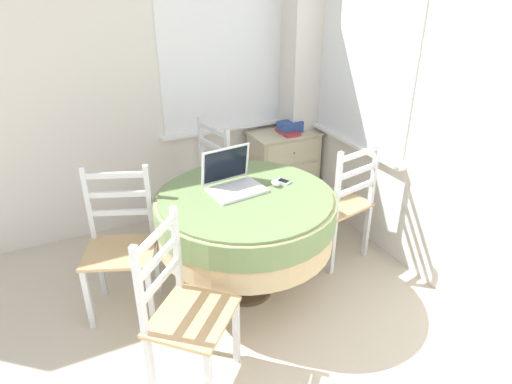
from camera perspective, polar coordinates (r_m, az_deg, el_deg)
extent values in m
cube|color=silver|center=(3.77, -23.32, 11.99)|extent=(4.26, 0.06, 2.55)
cube|color=white|center=(3.98, -4.27, 17.88)|extent=(1.10, 0.01, 1.42)
cube|color=white|center=(4.13, -3.77, 7.87)|extent=(1.18, 0.07, 0.02)
cube|color=white|center=(3.69, 13.43, 16.56)|extent=(0.01, 1.10, 1.42)
cube|color=white|center=(3.86, 11.96, 5.98)|extent=(0.07, 1.18, 0.02)
cube|color=silver|center=(4.21, 5.60, 15.34)|extent=(0.28, 0.28, 2.55)
cylinder|color=#4C3D2D|center=(3.34, -1.19, -11.96)|extent=(0.36, 0.36, 0.03)
cylinder|color=#4C3D2D|center=(3.12, -1.26, -6.57)|extent=(0.11, 0.11, 0.72)
cylinder|color=tan|center=(3.01, -1.30, -3.43)|extent=(1.15, 1.15, 0.33)
cylinder|color=#6B8451|center=(2.97, -1.31, -2.08)|extent=(1.18, 1.18, 0.16)
cylinder|color=#6B8451|center=(2.93, -1.33, -0.52)|extent=(1.12, 1.12, 0.02)
cube|color=silver|center=(2.97, -2.41, 0.22)|extent=(0.38, 0.29, 0.02)
cube|color=silver|center=(2.97, -2.56, 0.50)|extent=(0.32, 0.18, 0.00)
cube|color=silver|center=(3.02, -3.84, 3.47)|extent=(0.35, 0.08, 0.25)
cube|color=black|center=(3.02, -3.79, 3.45)|extent=(0.32, 0.07, 0.22)
ellipsoid|color=silver|center=(3.04, 2.48, 1.13)|extent=(0.05, 0.08, 0.04)
cube|color=#B2B7BC|center=(3.10, 3.45, 1.34)|extent=(0.10, 0.12, 0.01)
cube|color=black|center=(3.10, 3.45, 1.44)|extent=(0.07, 0.09, 0.00)
cube|color=tan|center=(3.73, -7.23, 0.44)|extent=(0.47, 0.51, 0.02)
cube|color=silver|center=(3.92, -10.58, -2.32)|extent=(0.04, 0.04, 0.45)
cube|color=silver|center=(3.63, -7.67, -4.68)|extent=(0.04, 0.04, 0.45)
cube|color=silver|center=(4.06, -6.46, -0.93)|extent=(0.04, 0.04, 0.45)
cube|color=silver|center=(3.78, -3.34, -3.08)|extent=(0.04, 0.04, 0.45)
cube|color=silver|center=(3.86, -6.84, 5.66)|extent=(0.04, 0.04, 0.51)
cube|color=silver|center=(3.55, -3.56, 3.93)|extent=(0.04, 0.04, 0.51)
cube|color=silver|center=(3.63, -5.39, 7.67)|extent=(0.10, 0.38, 0.04)
cube|color=silver|center=(3.68, -5.30, 5.72)|extent=(0.10, 0.38, 0.04)
cube|color=silver|center=(3.73, -5.22, 3.81)|extent=(0.10, 0.38, 0.04)
cube|color=tan|center=(3.53, 10.01, -1.42)|extent=(0.50, 0.46, 0.02)
cube|color=silver|center=(3.86, 9.89, -2.73)|extent=(0.04, 0.04, 0.45)
cube|color=silver|center=(3.62, 5.71, -4.61)|extent=(0.04, 0.04, 0.45)
cube|color=silver|center=(3.68, 13.66, -4.72)|extent=(0.04, 0.04, 0.45)
cube|color=silver|center=(3.43, 9.52, -6.86)|extent=(0.04, 0.04, 0.45)
cube|color=silver|center=(3.45, 14.55, 2.38)|extent=(0.04, 0.04, 0.51)
cube|color=silver|center=(3.18, 10.20, 0.66)|extent=(0.04, 0.04, 0.51)
cube|color=silver|center=(3.24, 12.80, 4.66)|extent=(0.38, 0.10, 0.04)
cube|color=silver|center=(3.29, 12.56, 2.52)|extent=(0.38, 0.10, 0.04)
cube|color=silver|center=(3.35, 12.34, 0.45)|extent=(0.38, 0.10, 0.04)
cube|color=tan|center=(2.48, -7.94, -15.14)|extent=(0.58, 0.58, 0.02)
cube|color=silver|center=(2.71, -2.48, -17.09)|extent=(0.05, 0.05, 0.45)
cube|color=silver|center=(2.59, -13.10, -20.70)|extent=(0.05, 0.05, 0.45)
cube|color=silver|center=(2.82, -9.07, -15.43)|extent=(0.05, 0.05, 0.45)
cube|color=silver|center=(2.25, -14.44, -12.02)|extent=(0.05, 0.05, 0.51)
cube|color=silver|center=(2.51, -9.88, -6.94)|extent=(0.05, 0.05, 0.51)
cube|color=silver|center=(2.27, -12.48, -5.38)|extent=(0.29, 0.29, 0.04)
cube|color=silver|center=(2.34, -12.16, -8.13)|extent=(0.29, 0.29, 0.04)
cube|color=silver|center=(2.42, -11.86, -10.72)|extent=(0.29, 0.29, 0.04)
cube|color=tan|center=(3.05, -16.68, -7.17)|extent=(0.55, 0.52, 0.02)
cube|color=silver|center=(3.10, -20.24, -12.49)|extent=(0.04, 0.04, 0.45)
cube|color=silver|center=(3.01, -13.05, -12.62)|extent=(0.04, 0.04, 0.45)
cube|color=silver|center=(3.36, -18.85, -8.93)|extent=(0.04, 0.04, 0.45)
cube|color=silver|center=(3.28, -12.27, -8.93)|extent=(0.04, 0.04, 0.45)
cube|color=silver|center=(3.10, -20.20, -1.37)|extent=(0.04, 0.04, 0.51)
cube|color=silver|center=(3.02, -13.18, -1.18)|extent=(0.04, 0.04, 0.51)
cube|color=silver|center=(2.97, -17.23, 2.03)|extent=(0.36, 0.17, 0.04)
cube|color=silver|center=(3.03, -16.89, -0.26)|extent=(0.36, 0.17, 0.04)
cube|color=silver|center=(3.09, -16.57, -2.45)|extent=(0.36, 0.17, 0.04)
cube|color=beige|center=(4.33, 3.39, 2.87)|extent=(0.59, 0.36, 0.70)
cube|color=beige|center=(4.19, 3.53, 7.37)|extent=(0.62, 0.39, 0.02)
cube|color=beige|center=(4.09, 4.75, 4.92)|extent=(0.52, 0.01, 0.20)
sphere|color=olive|center=(4.08, 4.81, 4.88)|extent=(0.02, 0.02, 0.02)
cube|color=beige|center=(4.18, 4.63, 1.95)|extent=(0.52, 0.01, 0.20)
sphere|color=olive|center=(4.18, 4.69, 1.91)|extent=(0.02, 0.02, 0.02)
cube|color=beige|center=(4.29, 4.52, -0.89)|extent=(0.52, 0.01, 0.20)
sphere|color=olive|center=(4.28, 4.57, -0.94)|extent=(0.02, 0.02, 0.02)
cube|color=#2D4C93|center=(4.18, 4.28, 8.15)|extent=(0.21, 0.13, 0.10)
cube|color=#BC3338|center=(4.16, 4.00, 7.48)|extent=(0.14, 0.23, 0.02)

